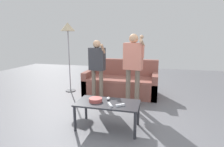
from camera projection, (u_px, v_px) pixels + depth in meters
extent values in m
plane|color=slate|center=(106.00, 121.00, 3.20)|extent=(12.00, 12.00, 0.00)
cube|color=brown|center=(121.00, 87.00, 4.69)|extent=(1.88, 0.86, 0.40)
cube|color=#94584D|center=(120.00, 79.00, 4.58)|extent=(1.60, 0.74, 0.06)
cube|color=brown|center=(123.00, 68.00, 4.93)|extent=(1.88, 0.18, 0.50)
cube|color=brown|center=(90.00, 81.00, 4.88)|extent=(0.14, 0.86, 0.61)
cube|color=brown|center=(155.00, 85.00, 4.46)|extent=(0.14, 0.86, 0.61)
cube|color=#2D2D33|center=(108.00, 103.00, 2.89)|extent=(1.03, 0.53, 0.03)
cylinder|color=#2D2D33|center=(75.00, 119.00, 2.83)|extent=(0.04, 0.04, 0.42)
cylinder|color=#2D2D33|center=(135.00, 126.00, 2.60)|extent=(0.04, 0.04, 0.42)
cylinder|color=#2D2D33|center=(86.00, 108.00, 3.27)|extent=(0.04, 0.04, 0.42)
cylinder|color=#2D2D33|center=(138.00, 113.00, 3.04)|extent=(0.04, 0.04, 0.42)
cylinder|color=#B24C47|center=(96.00, 100.00, 2.92)|extent=(0.22, 0.22, 0.06)
ellipsoid|color=white|center=(108.00, 98.00, 3.00)|extent=(0.06, 0.09, 0.05)
cylinder|color=#4C4C51|center=(109.00, 97.00, 3.01)|extent=(0.02, 0.02, 0.01)
cylinder|color=#2D2D33|center=(71.00, 91.00, 5.03)|extent=(0.28, 0.28, 0.02)
cylinder|color=gray|center=(69.00, 62.00, 4.86)|extent=(0.03, 0.03, 1.64)
cone|color=#C1AD89|center=(68.00, 27.00, 4.68)|extent=(0.39, 0.39, 0.22)
cylinder|color=#756656|center=(94.00, 85.00, 4.20)|extent=(0.09, 0.09, 0.75)
cylinder|color=#756656|center=(101.00, 86.00, 4.14)|extent=(0.09, 0.09, 0.75)
cube|color=#38383D|center=(97.00, 59.00, 4.05)|extent=(0.36, 0.20, 0.51)
sphere|color=tan|center=(97.00, 44.00, 3.98)|extent=(0.18, 0.18, 0.18)
cylinder|color=tan|center=(90.00, 60.00, 4.10)|extent=(0.07, 0.07, 0.49)
cylinder|color=#38383D|center=(104.00, 55.00, 3.97)|extent=(0.07, 0.07, 0.24)
cylinder|color=tan|center=(103.00, 49.00, 3.87)|extent=(0.07, 0.21, 0.22)
sphere|color=tan|center=(101.00, 46.00, 3.77)|extent=(0.07, 0.07, 0.07)
cylinder|color=#756656|center=(128.00, 87.00, 3.90)|extent=(0.10, 0.10, 0.82)
cylinder|color=#756656|center=(137.00, 88.00, 3.83)|extent=(0.10, 0.10, 0.82)
cube|color=#DB7F6B|center=(133.00, 56.00, 3.73)|extent=(0.41, 0.26, 0.56)
sphere|color=tan|center=(134.00, 38.00, 3.66)|extent=(0.19, 0.19, 0.19)
cylinder|color=tan|center=(125.00, 57.00, 3.81)|extent=(0.07, 0.07, 0.53)
cylinder|color=#DB7F6B|center=(143.00, 51.00, 3.63)|extent=(0.07, 0.07, 0.27)
cylinder|color=tan|center=(142.00, 43.00, 3.55)|extent=(0.10, 0.27, 0.18)
sphere|color=tan|center=(142.00, 37.00, 3.47)|extent=(0.08, 0.08, 0.08)
cube|color=white|center=(120.00, 105.00, 2.73)|extent=(0.14, 0.12, 0.03)
cylinder|color=silver|center=(122.00, 104.00, 2.74)|extent=(0.01, 0.01, 0.00)
cube|color=silver|center=(118.00, 104.00, 2.71)|extent=(0.02, 0.02, 0.00)
cube|color=white|center=(110.00, 105.00, 2.74)|extent=(0.11, 0.15, 0.03)
cylinder|color=silver|center=(109.00, 103.00, 2.77)|extent=(0.01, 0.01, 0.00)
cube|color=silver|center=(111.00, 105.00, 2.69)|extent=(0.02, 0.02, 0.00)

